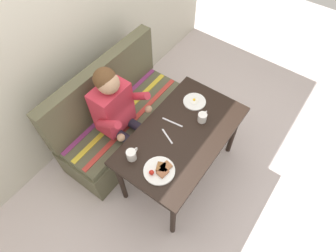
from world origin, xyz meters
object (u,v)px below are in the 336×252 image
Objects in this scene: person at (119,112)px; fork at (167,136)px; plate_eggs at (194,102)px; coffee_mug_second at (202,117)px; coffee_mug at (131,155)px; knife at (172,122)px; table at (182,139)px; couch at (121,120)px; plate_breakfast at (160,170)px.

fork is (0.05, -0.50, -0.01)m from person.
plate_eggs is 0.22m from coffee_mug_second.
coffee_mug is 1.00× the size of coffee_mug_second.
fork is at bearing -168.50° from knife.
coffee_mug_second is at bearing -15.73° from table.
coffee_mug is 0.35m from fork.
coffee_mug is (-0.79, 0.09, 0.04)m from plate_eggs.
couch is at bearing 106.60° from fork.
couch reaches higher than table.
coffee_mug_second is at bearing -56.25° from knife.
knife is (0.48, -0.06, -0.05)m from coffee_mug.
knife is at bearing 43.61° from fork.
table is at bearing -163.69° from plate_eggs.
coffee_mug reaches higher than coffee_mug_second.
plate_breakfast is 0.26m from coffee_mug.
person reaches higher than couch.
couch is 7.20× the size of knife.
table is 4.78× the size of plate_breakfast.
coffee_mug is at bearing 155.26° from table.
person is 10.27× the size of coffee_mug_second.
knife is (0.05, 0.14, 0.08)m from table.
plate_breakfast reaches higher than knife.
table is 0.61m from person.
couch is 0.84m from coffee_mug.
person reaches higher than plate_breakfast.
couch is 0.75m from knife.
coffee_mug_second reaches higher than fork.
couch is at bearing 64.37° from plate_breakfast.
plate_breakfast is 1.25× the size of knife.
person reaches higher than table.
coffee_mug reaches higher than fork.
plate_eggs is (0.75, 0.16, -0.01)m from plate_breakfast.
plate_eggs is 0.31m from knife.
table is 0.99× the size of person.
person is 0.69m from plate_breakfast.
plate_eggs is at bearing 12.17° from plate_breakfast.
fork is 0.85× the size of knife.
couch is 12.20× the size of coffee_mug.
plate_eggs reaches higher than fork.
couch is at bearing 52.70° from coffee_mug.
fork is (-0.32, 0.15, -0.04)m from coffee_mug_second.
fork is (-0.10, 0.09, 0.08)m from table.
coffee_mug is (-0.43, -0.57, 0.45)m from couch.
knife is at bearing -7.36° from coffee_mug.
fork is at bearing 154.91° from coffee_mug_second.
person reaches higher than coffee_mug_second.
coffee_mug is (-0.04, 0.26, 0.04)m from plate_breakfast.
coffee_mug is (-0.43, 0.20, 0.13)m from table.
coffee_mug is at bearing 165.36° from knife.
fork and knife have the same top height.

